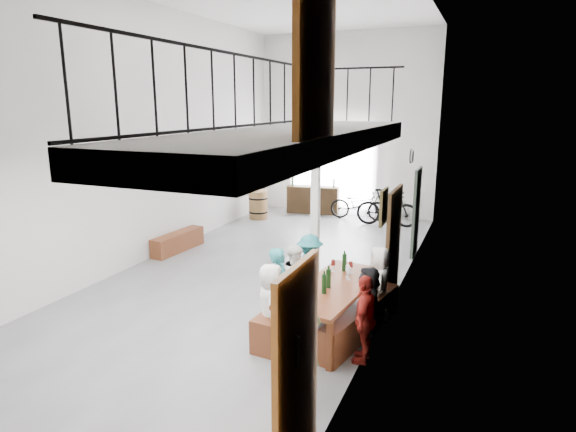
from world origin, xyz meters
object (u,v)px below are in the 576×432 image
at_px(bench_inner, 296,311).
at_px(serving_counter, 313,200).
at_px(tasting_table, 334,290).
at_px(oak_barrel, 258,205).
at_px(host_standing, 297,338).
at_px(side_bench, 178,242).
at_px(bicycle_near, 359,205).

relative_size(bench_inner, serving_counter, 1.34).
bearing_deg(tasting_table, bench_inner, -176.50).
bearing_deg(oak_barrel, host_standing, -61.14).
bearing_deg(side_bench, bench_inner, -32.73).
bearing_deg(tasting_table, host_standing, -79.56).
bearing_deg(tasting_table, serving_counter, 118.67).
bearing_deg(side_bench, serving_counter, 72.52).
relative_size(bench_inner, side_bench, 1.39).
xyz_separation_m(tasting_table, side_bench, (-4.66, 2.63, -0.49)).
relative_size(bench_inner, oak_barrel, 2.58).
bearing_deg(bicycle_near, serving_counter, 76.99).
height_order(side_bench, bicycle_near, bicycle_near).
bearing_deg(serving_counter, side_bench, -115.60).
height_order(bench_inner, oak_barrel, oak_barrel).
distance_m(serving_counter, bicycle_near, 1.58).
height_order(tasting_table, oak_barrel, oak_barrel).
distance_m(side_bench, oak_barrel, 3.70).
bearing_deg(side_bench, tasting_table, -29.47).
xyz_separation_m(oak_barrel, host_standing, (4.45, -8.08, 0.38)).
xyz_separation_m(side_bench, bicycle_near, (3.14, 4.73, 0.23)).
bearing_deg(host_standing, tasting_table, 94.61).
bearing_deg(bench_inner, tasting_table, 2.06).
bearing_deg(bicycle_near, side_bench, 144.60).
xyz_separation_m(side_bench, host_standing, (4.77, -4.40, 0.58)).
bearing_deg(bench_inner, side_bench, 152.70).
distance_m(bench_inner, host_standing, 2.02).
distance_m(tasting_table, serving_counter, 8.27).
relative_size(side_bench, host_standing, 0.98).
bearing_deg(oak_barrel, tasting_table, -55.48).
height_order(side_bench, host_standing, host_standing).
bearing_deg(side_bench, host_standing, -42.68).
bearing_deg(bench_inner, serving_counter, 113.22).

